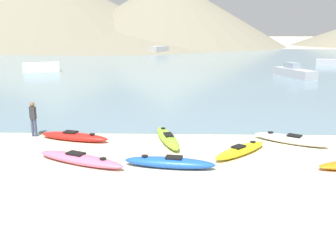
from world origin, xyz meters
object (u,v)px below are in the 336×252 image
object	(u,v)px
moored_boat_1	(294,72)
moored_boat_2	(41,67)
kayak_on_sand_7	(170,162)
kayak_on_sand_1	(241,150)
kayak_on_sand_6	(290,139)
kayak_on_sand_0	(80,159)
moored_boat_0	(159,50)
person_near_waterline	(33,117)
kayak_on_sand_3	(168,138)
kayak_on_sand_5	(74,136)

from	to	relation	value
moored_boat_1	moored_boat_2	xyz separation A→B (m)	(-25.37, 3.84, 0.01)
moored_boat_2	kayak_on_sand_7	bearing A→B (deg)	-63.47
kayak_on_sand_1	moored_boat_2	bearing A→B (deg)	121.94
kayak_on_sand_7	moored_boat_1	distance (m)	27.17
kayak_on_sand_1	moored_boat_1	size ratio (longest dim) A/B	0.49
kayak_on_sand_6	moored_boat_2	size ratio (longest dim) A/B	0.73
kayak_on_sand_7	moored_boat_2	bearing A→B (deg)	116.53
kayak_on_sand_0	moored_boat_0	size ratio (longest dim) A/B	0.97
person_near_waterline	moored_boat_0	world-z (taller)	person_near_waterline
kayak_on_sand_3	person_near_waterline	bearing A→B (deg)	173.64
moored_boat_2	kayak_on_sand_0	bearing A→B (deg)	-68.47
person_near_waterline	moored_boat_1	xyz separation A→B (m)	(17.04, 21.07, -0.36)
kayak_on_sand_5	kayak_on_sand_6	world-z (taller)	same
kayak_on_sand_3	kayak_on_sand_5	xyz separation A→B (m)	(-3.92, 0.08, 0.00)
kayak_on_sand_0	kayak_on_sand_1	size ratio (longest dim) A/B	1.36
kayak_on_sand_3	moored_boat_1	world-z (taller)	moored_boat_1
kayak_on_sand_7	person_near_waterline	bearing A→B (deg)	147.95
moored_boat_1	kayak_on_sand_1	bearing A→B (deg)	-109.95
kayak_on_sand_6	kayak_on_sand_5	bearing A→B (deg)	178.98
kayak_on_sand_5	moored_boat_0	distance (m)	55.05
kayak_on_sand_3	kayak_on_sand_7	xyz separation A→B (m)	(0.16, -3.09, 0.01)
kayak_on_sand_5	moored_boat_1	xyz separation A→B (m)	(15.16, 21.64, 0.35)
person_near_waterline	moored_boat_2	bearing A→B (deg)	108.49
kayak_on_sand_0	kayak_on_sand_6	world-z (taller)	same
kayak_on_sand_7	moored_boat_1	world-z (taller)	moored_boat_1
kayak_on_sand_5	moored_boat_1	size ratio (longest dim) A/B	0.60
moored_boat_1	moored_boat_2	world-z (taller)	moored_boat_1
kayak_on_sand_7	kayak_on_sand_1	bearing A→B (deg)	30.13
person_near_waterline	moored_boat_1	world-z (taller)	person_near_waterline
kayak_on_sand_5	moored_boat_0	size ratio (longest dim) A/B	0.88
moored_boat_0	kayak_on_sand_1	bearing A→B (deg)	-83.85
kayak_on_sand_5	kayak_on_sand_7	world-z (taller)	kayak_on_sand_7
kayak_on_sand_7	person_near_waterline	world-z (taller)	person_near_waterline
kayak_on_sand_7	moored_boat_2	distance (m)	32.02
kayak_on_sand_3	person_near_waterline	world-z (taller)	person_near_waterline
kayak_on_sand_5	kayak_on_sand_7	xyz separation A→B (m)	(4.09, -3.17, 0.01)
kayak_on_sand_1	kayak_on_sand_3	size ratio (longest dim) A/B	0.74
kayak_on_sand_3	kayak_on_sand_5	size ratio (longest dim) A/B	1.09
kayak_on_sand_6	kayak_on_sand_7	xyz separation A→B (m)	(-4.86, -3.01, 0.01)
moored_boat_0	moored_boat_1	world-z (taller)	moored_boat_1
kayak_on_sand_0	kayak_on_sand_3	bearing A→B (deg)	43.51
kayak_on_sand_5	moored_boat_2	size ratio (longest dim) A/B	0.79
person_near_waterline	kayak_on_sand_5	bearing A→B (deg)	-16.80
person_near_waterline	moored_boat_0	bearing A→B (deg)	87.39
kayak_on_sand_7	moored_boat_2	xyz separation A→B (m)	(-14.30, 28.65, 0.34)
person_near_waterline	moored_boat_2	size ratio (longest dim) A/B	0.38
person_near_waterline	kayak_on_sand_7	bearing A→B (deg)	-32.05
kayak_on_sand_0	kayak_on_sand_3	size ratio (longest dim) A/B	1.01
kayak_on_sand_0	kayak_on_sand_5	world-z (taller)	same
kayak_on_sand_6	person_near_waterline	xyz separation A→B (m)	(-10.83, 0.73, 0.71)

